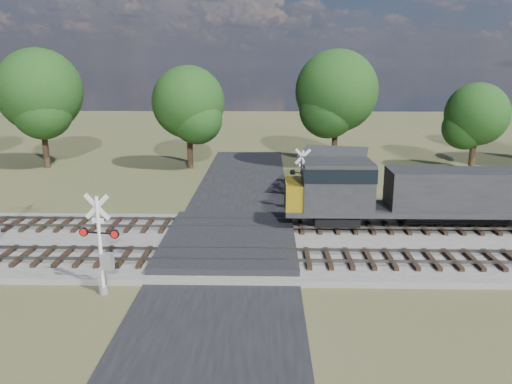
{
  "coord_description": "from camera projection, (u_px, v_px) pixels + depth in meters",
  "views": [
    {
      "loc": [
        2.0,
        -24.79,
        9.58
      ],
      "look_at": [
        1.39,
        2.0,
        2.68
      ],
      "focal_mm": 35.0,
      "sensor_mm": 36.0,
      "label": 1
    }
  ],
  "objects": [
    {
      "name": "road",
      "position": [
        229.0,
        249.0,
        26.43
      ],
      "size": [
        7.0,
        60.0,
        0.08
      ],
      "primitive_type": "cube",
      "color": "black",
      "rests_on": "ground"
    },
    {
      "name": "equipment_shed",
      "position": [
        334.0,
        172.0,
        37.66
      ],
      "size": [
        5.76,
        5.76,
        3.29
      ],
      "rotation": [
        0.0,
        0.0,
        -0.22
      ],
      "color": "#47301E",
      "rests_on": "ground"
    },
    {
      "name": "treeline",
      "position": [
        308.0,
        96.0,
        45.77
      ],
      "size": [
        80.27,
        10.66,
        11.72
      ],
      "color": "black",
      "rests_on": "ground"
    },
    {
      "name": "crossing_signal_far",
      "position": [
        301.0,
        185.0,
        33.15
      ],
      "size": [
        1.69,
        0.45,
        4.23
      ],
      "rotation": [
        0.0,
        0.0,
        2.96
      ],
      "color": "silver",
      "rests_on": "ground"
    },
    {
      "name": "track_near",
      "position": [
        290.0,
        258.0,
        24.33
      ],
      "size": [
        140.0,
        2.6,
        0.33
      ],
      "color": "black",
      "rests_on": "ballast_bed"
    },
    {
      "name": "track_far",
      "position": [
        286.0,
        225.0,
        29.17
      ],
      "size": [
        140.0,
        2.6,
        0.33
      ],
      "color": "black",
      "rests_on": "ballast_bed"
    },
    {
      "name": "crossing_signal_near",
      "position": [
        103.0,
        253.0,
        20.96
      ],
      "size": [
        1.78,
        0.46,
        4.45
      ],
      "rotation": [
        0.0,
        0.0,
        -0.17
      ],
      "color": "silver",
      "rests_on": "ground"
    },
    {
      "name": "ballast_bed",
      "position": [
        416.0,
        246.0,
        26.66
      ],
      "size": [
        140.0,
        10.0,
        0.3
      ],
      "primitive_type": "cube",
      "color": "gray",
      "rests_on": "ground"
    },
    {
      "name": "crossing_panel",
      "position": [
        230.0,
        241.0,
        26.84
      ],
      "size": [
        7.0,
        9.0,
        0.62
      ],
      "primitive_type": "cube",
      "color": "#262628",
      "rests_on": "ground"
    },
    {
      "name": "ground",
      "position": [
        229.0,
        250.0,
        26.44
      ],
      "size": [
        160.0,
        160.0,
        0.0
      ],
      "primitive_type": "plane",
      "color": "#434E29",
      "rests_on": "ground"
    }
  ]
}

